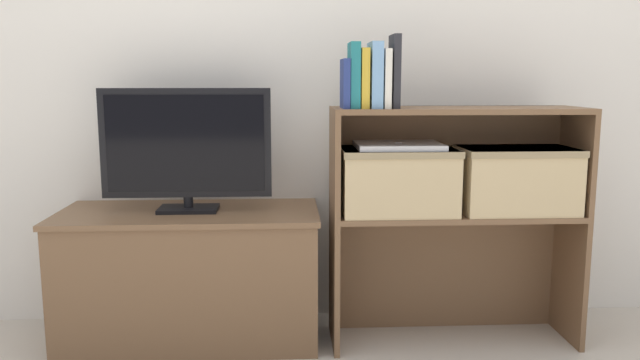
# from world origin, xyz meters

# --- Properties ---
(ground_plane) EXTENTS (16.00, 16.00, 0.00)m
(ground_plane) POSITION_xyz_m (0.00, 0.00, 0.00)
(ground_plane) COLOR #BCB2A3
(wall_back) EXTENTS (10.00, 0.05, 2.40)m
(wall_back) POSITION_xyz_m (0.00, 0.47, 1.20)
(wall_back) COLOR silver
(wall_back) RESTS_ON ground_plane
(tv_stand) EXTENTS (0.98, 0.45, 0.51)m
(tv_stand) POSITION_xyz_m (-0.49, 0.22, 0.25)
(tv_stand) COLOR brown
(tv_stand) RESTS_ON ground_plane
(tv) EXTENTS (0.63, 0.14, 0.46)m
(tv) POSITION_xyz_m (-0.49, 0.21, 0.75)
(tv) COLOR black
(tv) RESTS_ON tv_stand
(bookshelf_lower_tier) EXTENTS (0.93, 0.29, 0.51)m
(bookshelf_lower_tier) POSITION_xyz_m (0.51, 0.21, 0.32)
(bookshelf_lower_tier) COLOR brown
(bookshelf_lower_tier) RESTS_ON ground_plane
(bookshelf_upper_tier) EXTENTS (0.93, 0.29, 0.39)m
(bookshelf_upper_tier) POSITION_xyz_m (0.51, 0.20, 0.76)
(bookshelf_upper_tier) COLOR brown
(bookshelf_upper_tier) RESTS_ON bookshelf_lower_tier
(book_navy) EXTENTS (0.02, 0.15, 0.17)m
(book_navy) POSITION_xyz_m (0.09, 0.10, 0.98)
(book_navy) COLOR navy
(book_navy) RESTS_ON bookshelf_upper_tier
(book_teal) EXTENTS (0.03, 0.14, 0.23)m
(book_teal) POSITION_xyz_m (0.12, 0.10, 1.01)
(book_teal) COLOR #1E7075
(book_teal) RESTS_ON bookshelf_upper_tier
(book_mustard) EXTENTS (0.03, 0.14, 0.21)m
(book_mustard) POSITION_xyz_m (0.15, 0.10, 1.00)
(book_mustard) COLOR gold
(book_mustard) RESTS_ON bookshelf_upper_tier
(book_skyblue) EXTENTS (0.04, 0.15, 0.23)m
(book_skyblue) POSITION_xyz_m (0.19, 0.10, 1.01)
(book_skyblue) COLOR #709ECC
(book_skyblue) RESTS_ON bookshelf_upper_tier
(book_ivory) EXTENTS (0.02, 0.15, 0.21)m
(book_ivory) POSITION_xyz_m (0.23, 0.10, 1.00)
(book_ivory) COLOR silver
(book_ivory) RESTS_ON bookshelf_upper_tier
(book_charcoal) EXTENTS (0.02, 0.13, 0.26)m
(book_charcoal) POSITION_xyz_m (0.26, 0.10, 1.02)
(book_charcoal) COLOR #232328
(book_charcoal) RESTS_ON bookshelf_upper_tier
(storage_basket_left) EXTENTS (0.42, 0.26, 0.24)m
(storage_basket_left) POSITION_xyz_m (0.29, 0.13, 0.64)
(storage_basket_left) COLOR tan
(storage_basket_left) RESTS_ON bookshelf_lower_tier
(storage_basket_right) EXTENTS (0.42, 0.26, 0.24)m
(storage_basket_right) POSITION_xyz_m (0.73, 0.13, 0.64)
(storage_basket_right) COLOR tan
(storage_basket_right) RESTS_ON bookshelf_lower_tier
(laptop) EXTENTS (0.31, 0.24, 0.02)m
(laptop) POSITION_xyz_m (0.29, 0.13, 0.76)
(laptop) COLOR #BCBCC1
(laptop) RESTS_ON storage_basket_left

